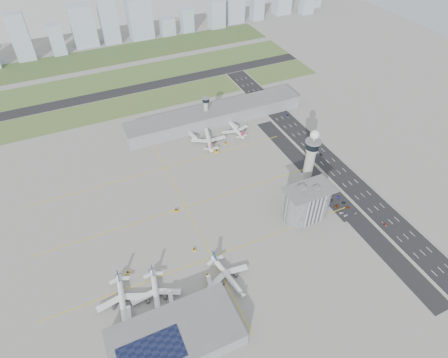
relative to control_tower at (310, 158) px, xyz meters
name	(u,v)px	position (x,y,z in m)	size (l,w,h in m)	color
ground	(241,216)	(-72.00, -8.00, -35.04)	(1000.00, 1000.00, 0.00)	gray
grass_strip_0	(147,101)	(-92.00, 217.00, -35.00)	(480.00, 50.00, 0.08)	#556F34
grass_strip_1	(133,76)	(-92.00, 292.00, -35.00)	(480.00, 60.00, 0.08)	#506E34
grass_strip_2	(120,54)	(-92.00, 372.00, -35.00)	(480.00, 70.00, 0.08)	#415D2C
runway	(140,88)	(-92.00, 254.00, -34.98)	(480.00, 22.00, 0.10)	black
highway	(346,179)	(43.00, -8.00, -34.99)	(28.00, 500.00, 0.10)	black
barrier_left	(335,183)	(29.00, -8.00, -34.44)	(0.60, 500.00, 1.20)	#9E9E99
barrier_right	(358,175)	(57.00, -8.00, -34.44)	(0.60, 500.00, 1.20)	#9E9E99
landside_road	(332,193)	(18.00, -18.00, -35.00)	(18.00, 260.00, 0.08)	black
parking_lot	(338,202)	(16.00, -30.00, -34.99)	(20.00, 44.00, 0.10)	black
taxiway_line_h_0	(212,257)	(-112.00, -38.00, -35.04)	(260.00, 0.60, 0.01)	yellow
taxiway_line_h_1	(186,207)	(-112.00, 22.00, -35.04)	(260.00, 0.60, 0.01)	yellow
taxiway_line_h_2	(165,168)	(-112.00, 82.00, -35.04)	(260.00, 0.60, 0.01)	yellow
taxiway_line_v	(186,207)	(-112.00, 22.00, -35.04)	(0.60, 260.00, 0.01)	yellow
control_tower	(310,158)	(0.00, 0.00, 0.00)	(14.00, 14.00, 64.50)	#ADAAA5
secondary_tower	(206,108)	(-42.00, 142.00, -16.24)	(8.60, 8.60, 31.90)	#ADAAA5
admin_building	(307,202)	(-20.01, -30.00, -19.74)	(42.00, 24.00, 33.50)	#B2B2B7
terminal_pier	(215,115)	(-32.00, 140.00, -27.14)	(210.00, 32.00, 15.80)	gray
near_terminal	(175,337)	(-160.07, -90.02, -28.62)	(84.00, 42.00, 13.00)	gray
airplane_near_a	(122,300)	(-185.52, -48.90, -29.00)	(43.12, 36.65, 12.07)	white
airplane_near_b	(156,294)	(-162.52, -54.68, -29.05)	(42.82, 36.40, 11.99)	white
airplane_near_c	(228,275)	(-108.95, -61.24, -29.17)	(41.93, 35.64, 11.74)	white
airplane_far_a	(208,136)	(-54.52, 106.13, -28.67)	(45.50, 38.68, 12.74)	white
airplane_far_b	(235,127)	(-19.88, 110.86, -29.62)	(38.71, 32.90, 10.84)	white
jet_bridge_near_0	(130,327)	(-185.00, -69.00, -32.19)	(14.00, 3.00, 5.70)	silver
jet_bridge_near_1	(173,309)	(-155.00, -69.00, -32.19)	(14.00, 3.00, 5.70)	silver
jet_bridge_near_2	(212,293)	(-125.00, -69.00, -32.19)	(14.00, 3.00, 5.70)	silver
jet_bridge_far_0	(189,134)	(-70.00, 124.00, -32.19)	(14.00, 3.00, 5.70)	silver
jet_bridge_far_1	(230,123)	(-20.00, 124.00, -32.19)	(14.00, 3.00, 5.70)	silver
tug_0	(128,273)	(-176.17, -25.02, -34.15)	(2.11, 3.07, 1.78)	gold
tug_1	(207,275)	(-122.11, -52.28, -34.06)	(2.32, 3.38, 1.96)	yellow
tug_2	(194,250)	(-122.65, -25.89, -34.18)	(2.04, 2.96, 1.72)	yellow
tug_3	(176,210)	(-121.52, 20.99, -34.06)	(2.31, 3.37, 1.96)	orange
tug_4	(216,151)	(-54.81, 84.33, -34.02)	(2.41, 3.51, 2.04)	#F4B500
tug_5	(225,143)	(-40.21, 93.23, -34.09)	(2.26, 3.28, 1.91)	gold
car_lot_0	(346,215)	(12.01, -46.33, -34.41)	(1.49, 3.71, 1.26)	white
car_lot_1	(341,213)	(10.49, -42.30, -34.39)	(1.37, 3.94, 1.30)	#979BA8
car_lot_2	(337,206)	(11.83, -33.99, -34.43)	(2.04, 4.42, 1.23)	#99360B
car_lot_3	(331,200)	(11.24, -25.77, -34.40)	(1.78, 4.39, 1.27)	black
car_lot_4	(328,197)	(11.79, -21.35, -34.40)	(1.51, 3.76, 1.28)	navy
car_lot_5	(322,192)	(10.76, -13.42, -34.50)	(1.15, 3.29, 1.08)	silver
car_lot_6	(356,213)	(21.78, -47.56, -34.49)	(1.82, 3.95, 1.10)	#999999
car_lot_7	(348,207)	(19.98, -39.36, -34.50)	(1.53, 3.76, 1.09)	#A92D08
car_lot_8	(344,203)	(20.43, -33.12, -34.43)	(1.44, 3.57, 1.22)	black
car_lot_9	(338,197)	(19.88, -25.30, -34.44)	(1.28, 3.66, 1.21)	navy
car_lot_10	(333,192)	(20.36, -17.52, -34.41)	(2.08, 4.51, 1.25)	white
car_lot_11	(333,190)	(21.36, -15.40, -34.40)	(1.79, 4.40, 1.28)	#9B9B9B
car_hw_0	(385,224)	(36.07, -68.25, -34.49)	(1.31, 3.25, 1.11)	red
car_hw_1	(321,155)	(43.13, 34.13, -34.46)	(1.23, 3.52, 1.16)	black
car_hw_2	(287,115)	(50.86, 113.61, -34.42)	(2.06, 4.47, 1.24)	navy
car_hw_4	(253,96)	(35.21, 171.51, -34.39)	(1.53, 3.80, 1.29)	#9C9C9C
skyline_bldg_5	(20,37)	(-222.11, 411.66, -1.60)	(25.49, 20.39, 66.89)	#9EADC1
skyline_bldg_6	(57,40)	(-174.68, 409.90, -12.44)	(20.04, 16.03, 45.20)	#9EADC1
skyline_bldg_7	(83,26)	(-131.44, 428.89, -4.43)	(35.76, 28.61, 61.22)	#9EADC1
skyline_bldg_8	(108,16)	(-91.42, 423.56, 6.65)	(26.33, 21.06, 83.39)	#9EADC1
skyline_bldg_9	(140,18)	(-41.73, 424.32, -3.99)	(36.96, 29.57, 62.11)	#9EADC1
skyline_bldg_10	(168,26)	(1.27, 415.68, -21.17)	(23.01, 18.41, 27.75)	#9EADC1
skyline_bldg_11	(187,20)	(36.28, 415.34, -15.56)	(20.22, 16.18, 38.97)	#9EADC1
skyline_bldg_12	(217,13)	(90.17, 413.29, -11.60)	(26.14, 20.92, 46.89)	#9EADC1
skyline_bldg_14	(258,0)	(172.74, 418.38, -0.67)	(21.59, 17.28, 68.75)	#9EADC1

